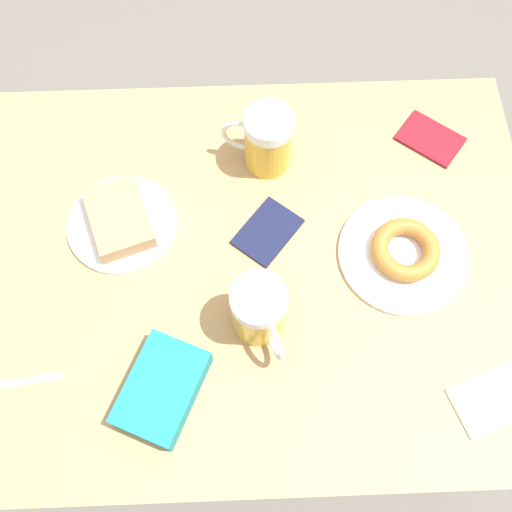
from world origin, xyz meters
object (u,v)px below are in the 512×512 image
object	(u,v)px
blue_pouch	(162,389)
passport_far_edge	(268,232)
plate_with_donut	(404,253)
fork	(15,383)
beer_mug_left	(267,140)
napkin_folded	(496,398)
beer_mug_center	(261,311)
plate_with_cake	(121,221)
passport_near_edge	(430,139)

from	to	relation	value
blue_pouch	passport_far_edge	bearing A→B (deg)	-32.71
plate_with_donut	fork	size ratio (longest dim) A/B	1.53
beer_mug_left	napkin_folded	bearing A→B (deg)	-143.13
plate_with_donut	beer_mug_left	world-z (taller)	beer_mug_left
plate_with_donut	fork	xyz separation A→B (m)	(-0.21, 0.71, -0.01)
beer_mug_center	passport_far_edge	size ratio (longest dim) A/B	0.90
plate_with_donut	napkin_folded	bearing A→B (deg)	-155.70
plate_with_donut	beer_mug_left	size ratio (longest dim) A/B	1.75
beer_mug_center	blue_pouch	xyz separation A→B (m)	(-0.12, 0.17, -0.04)
plate_with_cake	fork	distance (m)	0.35
beer_mug_left	fork	size ratio (longest dim) A/B	0.87
plate_with_cake	passport_far_edge	world-z (taller)	plate_with_cake
plate_with_donut	beer_mug_center	size ratio (longest dim) A/B	1.78
passport_far_edge	fork	bearing A→B (deg)	121.36
beer_mug_center	passport_near_edge	xyz separation A→B (m)	(0.38, -0.37, -0.07)
beer_mug_center	fork	xyz separation A→B (m)	(-0.09, 0.43, -0.07)
plate_with_donut	beer_mug_center	world-z (taller)	beer_mug_center
beer_mug_center	passport_far_edge	bearing A→B (deg)	-6.35
plate_with_cake	beer_mug_center	distance (m)	0.34
beer_mug_left	passport_near_edge	bearing A→B (deg)	-83.89
napkin_folded	blue_pouch	world-z (taller)	blue_pouch
napkin_folded	passport_far_edge	xyz separation A→B (m)	(0.33, 0.38, 0.00)
plate_with_cake	passport_far_edge	size ratio (longest dim) A/B	1.38
plate_with_donut	plate_with_cake	bearing A→B (deg)	80.84
plate_with_donut	passport_near_edge	size ratio (longest dim) A/B	1.61
fork	passport_far_edge	size ratio (longest dim) A/B	1.05
fork	passport_far_edge	world-z (taller)	passport_far_edge
passport_far_edge	blue_pouch	distance (m)	0.36
passport_far_edge	blue_pouch	bearing A→B (deg)	147.29
plate_with_donut	passport_far_edge	world-z (taller)	plate_with_donut
fork	blue_pouch	xyz separation A→B (m)	(-0.02, -0.26, 0.02)
napkin_folded	passport_near_edge	xyz separation A→B (m)	(0.53, 0.03, 0.00)
passport_near_edge	napkin_folded	bearing A→B (deg)	-176.99
plate_with_donut	passport_near_edge	distance (m)	0.28
plate_with_donut	beer_mug_left	bearing A→B (deg)	47.91
plate_with_cake	passport_far_edge	distance (m)	0.28
passport_near_edge	passport_far_edge	bearing A→B (deg)	120.13
beer_mug_left	blue_pouch	xyz separation A→B (m)	(-0.46, 0.20, -0.04)
plate_with_cake	plate_with_donut	distance (m)	0.54
beer_mug_center	passport_near_edge	distance (m)	0.54
beer_mug_left	passport_near_edge	world-z (taller)	beer_mug_left
plate_with_cake	plate_with_donut	world-z (taller)	plate_with_cake
plate_with_cake	beer_mug_center	world-z (taller)	beer_mug_center
plate_with_cake	passport_near_edge	size ratio (longest dim) A/B	1.38
plate_with_donut	blue_pouch	world-z (taller)	blue_pouch
beer_mug_left	beer_mug_center	xyz separation A→B (m)	(-0.35, 0.03, 0.00)
plate_with_donut	beer_mug_center	distance (m)	0.31
napkin_folded	beer_mug_left	bearing A→B (deg)	36.87
blue_pouch	passport_near_edge	bearing A→B (deg)	-47.18
plate_with_cake	fork	bearing A→B (deg)	150.73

